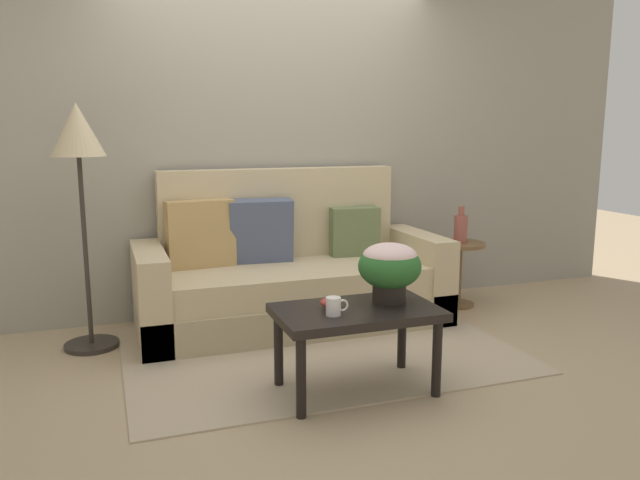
# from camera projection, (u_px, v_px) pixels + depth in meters

# --- Properties ---
(ground_plane) EXTENTS (14.00, 14.00, 0.00)m
(ground_plane) POSITION_uv_depth(u_px,v_px,m) (322.00, 353.00, 4.01)
(ground_plane) COLOR tan
(wall_back) EXTENTS (6.40, 0.12, 2.93)m
(wall_back) POSITION_uv_depth(u_px,v_px,m) (272.00, 123.00, 4.81)
(wall_back) COLOR gray
(wall_back) RESTS_ON ground
(area_rug) EXTENTS (2.45, 1.76, 0.01)m
(area_rug) POSITION_uv_depth(u_px,v_px,m) (318.00, 349.00, 4.07)
(area_rug) COLOR tan
(area_rug) RESTS_ON ground
(couch) EXTENTS (2.22, 0.89, 1.13)m
(couch) POSITION_uv_depth(u_px,v_px,m) (289.00, 277.00, 4.58)
(couch) COLOR tan
(couch) RESTS_ON ground
(coffee_table) EXTENTS (0.88, 0.52, 0.47)m
(coffee_table) POSITION_uv_depth(u_px,v_px,m) (357.00, 320.00, 3.36)
(coffee_table) COLOR black
(coffee_table) RESTS_ON ground
(side_table) EXTENTS (0.40, 0.40, 0.53)m
(side_table) POSITION_uv_depth(u_px,v_px,m) (459.00, 262.00, 5.01)
(side_table) COLOR brown
(side_table) RESTS_ON ground
(floor_lamp) EXTENTS (0.35, 0.35, 1.59)m
(floor_lamp) POSITION_uv_depth(u_px,v_px,m) (79.00, 153.00, 3.89)
(floor_lamp) COLOR #2D2823
(floor_lamp) RESTS_ON ground
(potted_plant) EXTENTS (0.35, 0.35, 0.33)m
(potted_plant) POSITION_uv_depth(u_px,v_px,m) (390.00, 266.00, 3.44)
(potted_plant) COLOR black
(potted_plant) RESTS_ON coffee_table
(coffee_mug) EXTENTS (0.12, 0.08, 0.10)m
(coffee_mug) POSITION_uv_depth(u_px,v_px,m) (334.00, 306.00, 3.22)
(coffee_mug) COLOR white
(coffee_mug) RESTS_ON coffee_table
(snack_bowl) EXTENTS (0.12, 0.12, 0.06)m
(snack_bowl) POSITION_uv_depth(u_px,v_px,m) (331.00, 303.00, 3.34)
(snack_bowl) COLOR #B2382D
(snack_bowl) RESTS_ON coffee_table
(table_vase) EXTENTS (0.11, 0.11, 0.29)m
(table_vase) POSITION_uv_depth(u_px,v_px,m) (461.00, 228.00, 4.95)
(table_vase) COLOR #934C42
(table_vase) RESTS_ON side_table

